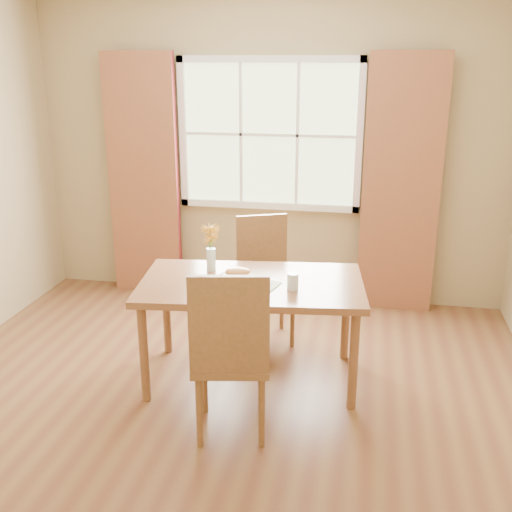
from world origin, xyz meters
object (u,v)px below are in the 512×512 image
object	(u,v)px
dining_table	(252,292)
chair_near	(230,349)
chair_far	(265,272)
water_glass	(293,282)
flower_vase	(211,242)
croissant_sandwich	(238,277)

from	to	relation	value
dining_table	chair_near	world-z (taller)	chair_near
dining_table	chair_near	xyz separation A→B (m)	(0.02, -0.71, -0.07)
chair_far	water_glass	bearing A→B (deg)	-90.95
chair_near	water_glass	distance (m)	0.70
chair_far	flower_vase	xyz separation A→B (m)	(-0.29, -0.54, 0.40)
dining_table	water_glass	world-z (taller)	water_glass
flower_vase	chair_far	bearing A→B (deg)	61.97
chair_near	flower_vase	world-z (taller)	chair_near
croissant_sandwich	water_glass	distance (m)	0.36
chair_near	flower_vase	distance (m)	1.00
chair_far	croissant_sandwich	bearing A→B (deg)	-115.18
water_glass	flower_vase	world-z (taller)	flower_vase
chair_far	water_glass	size ratio (longest dim) A/B	8.89
chair_near	dining_table	bearing A→B (deg)	80.62
chair_near	water_glass	xyz separation A→B (m)	(0.27, 0.62, 0.20)
dining_table	flower_vase	size ratio (longest dim) A/B	4.75
croissant_sandwich	water_glass	bearing A→B (deg)	-8.01
dining_table	water_glass	size ratio (longest dim) A/B	14.31
croissant_sandwich	flower_vase	xyz separation A→B (m)	(-0.25, 0.30, 0.13)
chair_near	flower_vase	bearing A→B (deg)	100.33
dining_table	water_glass	bearing A→B (deg)	-24.75
dining_table	chair_far	bearing A→B (deg)	85.98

